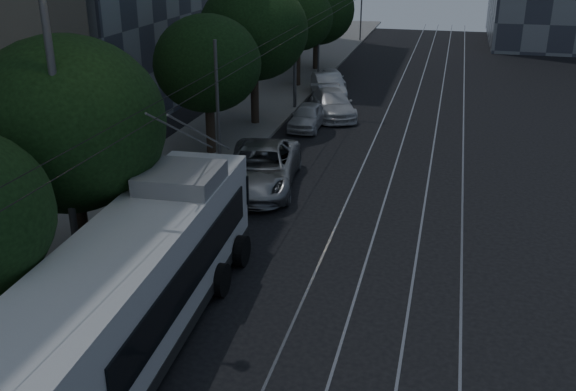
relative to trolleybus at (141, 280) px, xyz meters
The scene contains 17 objects.
ground 3.91m from the trolleybus, 19.32° to the left, with size 120.00×120.00×0.00m, color black.
sidewalk 21.63m from the trolleybus, 101.16° to the left, with size 5.00×90.00×0.15m, color gray.
tram_rails 22.02m from the trolleybus, 74.61° to the left, with size 4.52×90.00×0.02m.
overhead_wires 21.30m from the trolleybus, 94.46° to the left, with size 2.23×90.00×6.00m.
trolleybus is the anchor object (origin of this frame).
pickup_silver 11.09m from the trolleybus, 90.91° to the left, with size 2.93×6.36×1.77m, color #929599.
car_white_a 20.19m from the trolleybus, 90.62° to the left, with size 1.59×3.94×1.34m, color silver.
car_white_b 22.97m from the trolleybus, 88.44° to the left, with size 2.07×5.09×1.48m, color silver.
car_white_c 27.14m from the trolleybus, 90.95° to the left, with size 1.66×4.77×1.57m, color #B8B9BD.
car_white_d 30.70m from the trolleybus, 91.62° to the left, with size 1.43×3.54×1.21m, color silver.
tree_1 5.34m from the trolleybus, 140.67° to the left, with size 5.64×5.64×7.33m.
tree_2 15.26m from the trolleybus, 104.16° to the left, with size 4.93×4.93×6.59m.
tree_3 20.59m from the trolleybus, 99.00° to the left, with size 5.78×5.78×7.73m.
tree_4 30.20m from the trolleybus, 96.06° to the left, with size 4.75×4.75×6.78m.
tree_5 36.20m from the trolleybus, 95.05° to the left, with size 5.73×5.73×7.13m.
streetlamp_near 4.94m from the trolleybus, 152.02° to the left, with size 2.43×0.44×10.07m.
streetlamp_far 24.41m from the trolleybus, 93.48° to the left, with size 2.52×0.44×10.49m.
Camera 1 is at (3.86, -14.04, 9.83)m, focal length 40.00 mm.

